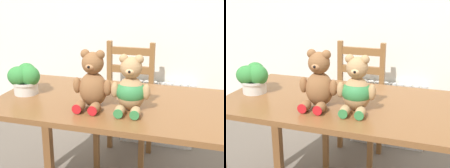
% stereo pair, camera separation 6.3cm
% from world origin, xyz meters
% --- Properties ---
extents(radiator, '(0.67, 0.10, 0.60)m').
position_xyz_m(radiator, '(0.07, 1.39, 0.27)').
color(radiator, silver).
rests_on(radiator, ground_plane).
extents(dining_table, '(1.46, 0.76, 0.77)m').
position_xyz_m(dining_table, '(0.00, 0.38, 0.66)').
color(dining_table, brown).
rests_on(dining_table, ground_plane).
extents(wooden_chair_behind, '(0.40, 0.40, 0.97)m').
position_xyz_m(wooden_chair_behind, '(-0.15, 1.07, 0.47)').
color(wooden_chair_behind, brown).
rests_on(wooden_chair_behind, ground_plane).
extents(teddy_bear_left, '(0.22, 0.21, 0.31)m').
position_xyz_m(teddy_bear_left, '(-0.14, 0.26, 0.91)').
color(teddy_bear_left, brown).
rests_on(teddy_bear_left, dining_table).
extents(teddy_bear_right, '(0.21, 0.22, 0.30)m').
position_xyz_m(teddy_bear_right, '(0.07, 0.26, 0.89)').
color(teddy_bear_right, tan).
rests_on(teddy_bear_right, dining_table).
extents(potted_plant, '(0.19, 0.19, 0.18)m').
position_xyz_m(potted_plant, '(-0.60, 0.35, 0.87)').
color(potted_plant, beige).
rests_on(potted_plant, dining_table).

